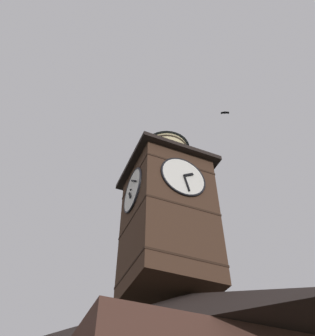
{
  "coord_description": "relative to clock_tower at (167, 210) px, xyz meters",
  "views": [
    {
      "loc": [
        8.21,
        11.09,
        1.67
      ],
      "look_at": [
        2.52,
        -2.24,
        15.9
      ],
      "focal_mm": 38.81,
      "sensor_mm": 36.0,
      "label": 1
    }
  ],
  "objects": [
    {
      "name": "flying_bird_high",
      "position": [
        -4.02,
        1.05,
        8.82
      ],
      "size": [
        0.58,
        0.38,
        0.12
      ],
      "color": "black"
    },
    {
      "name": "clock_tower",
      "position": [
        0.0,
        0.0,
        0.0
      ],
      "size": [
        4.4,
        4.4,
        10.17
      ],
      "color": "#422B1E",
      "rests_on": "building_main"
    }
  ]
}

